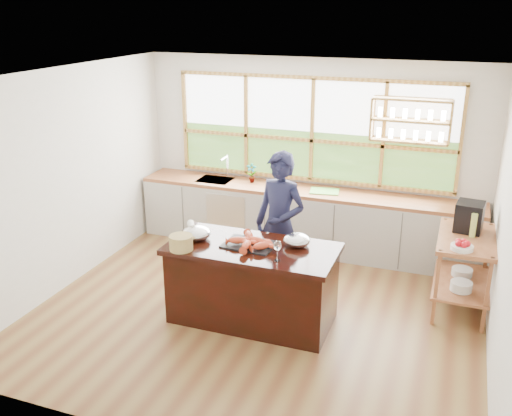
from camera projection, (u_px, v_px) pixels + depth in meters
The scene contains 18 objects.
ground_plane at pixel (258, 310), 6.67m from camera, with size 5.00×5.00×0.00m, color olive.
room_shell at pixel (276, 155), 6.52m from camera, with size 5.02×4.52×2.71m.
back_counter at pixel (303, 219), 8.24m from camera, with size 4.90×0.63×0.90m.
right_shelf_unit at pixel (464, 261), 6.54m from camera, with size 0.62×1.10×0.90m.
island at pixel (252, 283), 6.34m from camera, with size 1.85×0.90×0.90m.
cook at pixel (280, 225), 6.81m from camera, with size 0.65×0.43×1.79m, color #161833.
potted_plant at pixel (252, 173), 8.35m from camera, with size 0.15×0.10×0.29m, color slate.
cutting_board at pixel (324, 191), 7.99m from camera, with size 0.40×0.30×0.01m, color #66BD47.
espresso_machine at pixel (469, 217), 6.57m from camera, with size 0.30×0.32×0.34m, color black.
wine_bottle at pixel (473, 225), 6.40m from camera, with size 0.07×0.07×0.28m, color #ABBE55.
fruit_bowl at pixel (462, 246), 6.10m from camera, with size 0.24×0.24×0.11m.
slate_board at pixel (249, 244), 6.22m from camera, with size 0.55×0.40×0.02m, color black.
lobster_pile at pixel (250, 242), 6.17m from camera, with size 0.52×0.48×0.08m.
mixing_bowl_left at pixel (197, 233), 6.37m from camera, with size 0.32×0.32×0.16m, color silver.
mixing_bowl_right at pixel (297, 240), 6.19m from camera, with size 0.30×0.30×0.14m, color silver.
wine_glass at pixel (277, 246), 5.79m from camera, with size 0.08×0.08×0.22m.
wicker_basket at pixel (181, 243), 6.09m from camera, with size 0.25×0.25×0.16m, color tan.
parchment_roll at pixel (191, 227), 6.61m from camera, with size 0.08×0.08×0.30m, color silver.
Camera 1 is at (2.00, -5.52, 3.39)m, focal length 40.00 mm.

